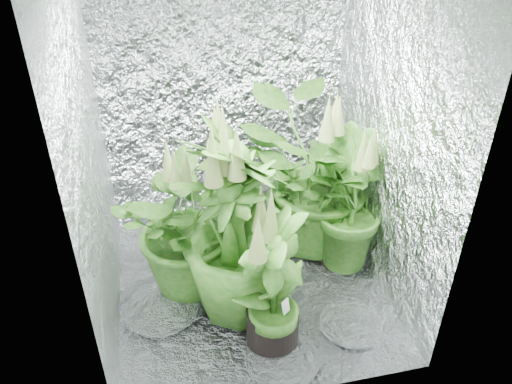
{
  "coord_description": "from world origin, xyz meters",
  "views": [
    {
      "loc": [
        -0.47,
        -2.29,
        2.19
      ],
      "look_at": [
        0.04,
        0.0,
        0.7
      ],
      "focal_mm": 35.0,
      "sensor_mm": 36.0,
      "label": 1
    }
  ],
  "objects_px": {
    "plant_b": "(228,183)",
    "plant_e": "(314,180)",
    "plant_c": "(345,204)",
    "plant_d": "(237,231)",
    "plant_f": "(273,285)",
    "circulation_fan": "(315,211)",
    "plant_a": "(191,223)"
  },
  "relations": [
    {
      "from": "plant_c",
      "to": "plant_d",
      "type": "relative_size",
      "value": 0.81
    },
    {
      "from": "plant_d",
      "to": "circulation_fan",
      "type": "relative_size",
      "value": 3.21
    },
    {
      "from": "plant_d",
      "to": "circulation_fan",
      "type": "xyz_separation_m",
      "value": [
        0.68,
        0.65,
        -0.41
      ]
    },
    {
      "from": "plant_c",
      "to": "plant_f",
      "type": "xyz_separation_m",
      "value": [
        -0.61,
        -0.58,
        -0.03
      ]
    },
    {
      "from": "plant_e",
      "to": "circulation_fan",
      "type": "bearing_deg",
      "value": 62.5
    },
    {
      "from": "plant_c",
      "to": "circulation_fan",
      "type": "relative_size",
      "value": 2.61
    },
    {
      "from": "plant_e",
      "to": "plant_f",
      "type": "distance_m",
      "value": 0.9
    },
    {
      "from": "plant_f",
      "to": "plant_a",
      "type": "bearing_deg",
      "value": 122.19
    },
    {
      "from": "plant_b",
      "to": "plant_d",
      "type": "relative_size",
      "value": 0.81
    },
    {
      "from": "plant_b",
      "to": "circulation_fan",
      "type": "distance_m",
      "value": 0.69
    },
    {
      "from": "plant_e",
      "to": "circulation_fan",
      "type": "height_order",
      "value": "plant_e"
    },
    {
      "from": "plant_a",
      "to": "plant_e",
      "type": "bearing_deg",
      "value": 13.93
    },
    {
      "from": "plant_e",
      "to": "plant_d",
      "type": "bearing_deg",
      "value": -141.93
    },
    {
      "from": "plant_f",
      "to": "circulation_fan",
      "type": "distance_m",
      "value": 1.15
    },
    {
      "from": "plant_a",
      "to": "plant_b",
      "type": "relative_size",
      "value": 1.0
    },
    {
      "from": "plant_f",
      "to": "plant_c",
      "type": "bearing_deg",
      "value": 43.71
    },
    {
      "from": "plant_b",
      "to": "circulation_fan",
      "type": "relative_size",
      "value": 2.61
    },
    {
      "from": "plant_e",
      "to": "circulation_fan",
      "type": "distance_m",
      "value": 0.44
    },
    {
      "from": "plant_d",
      "to": "plant_b",
      "type": "bearing_deg",
      "value": 84.97
    },
    {
      "from": "plant_a",
      "to": "plant_c",
      "type": "bearing_deg",
      "value": 1.12
    },
    {
      "from": "plant_a",
      "to": "plant_e",
      "type": "distance_m",
      "value": 0.84
    },
    {
      "from": "plant_a",
      "to": "plant_c",
      "type": "height_order",
      "value": "plant_a"
    },
    {
      "from": "circulation_fan",
      "to": "plant_d",
      "type": "bearing_deg",
      "value": -149.91
    },
    {
      "from": "plant_d",
      "to": "plant_e",
      "type": "distance_m",
      "value": 0.74
    },
    {
      "from": "plant_a",
      "to": "plant_c",
      "type": "distance_m",
      "value": 0.97
    },
    {
      "from": "plant_e",
      "to": "circulation_fan",
      "type": "relative_size",
      "value": 3.01
    },
    {
      "from": "plant_b",
      "to": "plant_f",
      "type": "relative_size",
      "value": 1.03
    },
    {
      "from": "plant_a",
      "to": "plant_d",
      "type": "height_order",
      "value": "plant_d"
    },
    {
      "from": "plant_b",
      "to": "plant_f",
      "type": "xyz_separation_m",
      "value": [
        0.06,
        -1.01,
        -0.02
      ]
    },
    {
      "from": "plant_b",
      "to": "plant_e",
      "type": "xyz_separation_m",
      "value": [
        0.52,
        -0.24,
        0.1
      ]
    },
    {
      "from": "plant_e",
      "to": "plant_f",
      "type": "height_order",
      "value": "plant_e"
    },
    {
      "from": "plant_a",
      "to": "plant_b",
      "type": "bearing_deg",
      "value": 56.55
    }
  ]
}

